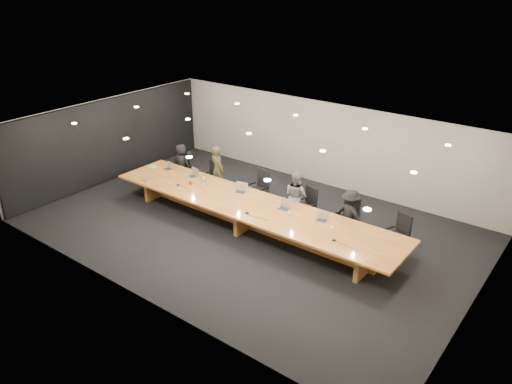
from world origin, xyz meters
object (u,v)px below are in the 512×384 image
chair_far_right (397,234)px  laptop_c (240,188)px  person_d (350,215)px  laptop_b (192,173)px  chair_mid_left (258,188)px  person_a (182,163)px  av_box (146,180)px  mic_center (247,213)px  chair_right (348,216)px  laptop_d (284,205)px  paper_cup_near (289,214)px  amber_mug (191,183)px  paper_cup_far (332,229)px  chair_far_left (182,168)px  laptop_a (167,166)px  chair_left (212,176)px  laptop_e (322,217)px  mic_left (178,185)px  conference_table (249,211)px  person_b (218,170)px  water_bottle (204,181)px  mic_right (334,240)px  person_c (296,196)px  chair_mid_right (306,205)px

chair_far_right → laptop_c: chair_far_right is taller
person_d → laptop_b: size_ratio=3.92×
chair_mid_left → person_a: (-3.16, -0.07, 0.09)m
av_box → mic_center: mic_center is taller
chair_mid_left → chair_right: bearing=10.5°
laptop_d → paper_cup_near: bearing=-28.5°
chair_far_right → person_a: size_ratio=0.80×
amber_mug → paper_cup_far: (4.77, 0.08, -0.01)m
chair_far_left → laptop_a: size_ratio=3.41×
chair_left → laptop_a: size_ratio=3.44×
laptop_e → mic_left: 4.63m
chair_mid_left → paper_cup_far: chair_mid_left is taller
conference_table → mic_left: size_ratio=72.43×
laptop_c → person_a: bearing=154.5°
person_b → av_box: size_ratio=8.59×
person_a → paper_cup_far: person_a is taller
laptop_a → water_bottle: 1.74m
laptop_c → laptop_e: (2.78, -0.11, -0.03)m
chair_far_left → amber_mug: (1.59, -1.20, 0.29)m
chair_left → person_a: (-1.33, -0.02, 0.15)m
chair_far_right → water_bottle: chair_far_right is taller
laptop_b → water_bottle: laptop_b is taller
laptop_b → mic_right: bearing=5.1°
chair_far_left → chair_left: chair_left is taller
chair_far_left → person_d: 6.28m
laptop_d → amber_mug: size_ratio=3.24×
person_c → av_box: (-4.28, -1.85, 0.01)m
av_box → person_d: bearing=16.3°
chair_left → laptop_d: bearing=-21.3°
chair_far_right → conference_table: bearing=-143.2°
person_d → water_bottle: bearing=23.1°
laptop_d → person_d: bearing=34.2°
person_b → paper_cup_far: (4.80, -1.17, -0.02)m
mic_center → chair_right: bearing=40.9°
chair_mid_right → laptop_a: size_ratio=3.46×
person_d → person_c: bearing=10.4°
chair_right → mic_center: bearing=-139.0°
person_a → mic_center: bearing=155.7°
person_b → person_c: (3.00, -0.02, -0.06)m
chair_left → person_b: (0.27, -0.02, 0.30)m
conference_table → water_bottle: size_ratio=40.09×
laptop_e → water_bottle: 4.03m
person_b → person_d: person_b is taller
chair_left → laptop_c: size_ratio=2.82×
person_a → amber_mug: size_ratio=12.04×
laptop_e → amber_mug: size_ratio=2.69×
chair_left → mic_center: (2.82, -1.73, 0.25)m
laptop_b → amber_mug: bearing=-35.9°
laptop_c → paper_cup_far: laptop_c is taller
laptop_c → mic_left: 1.95m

